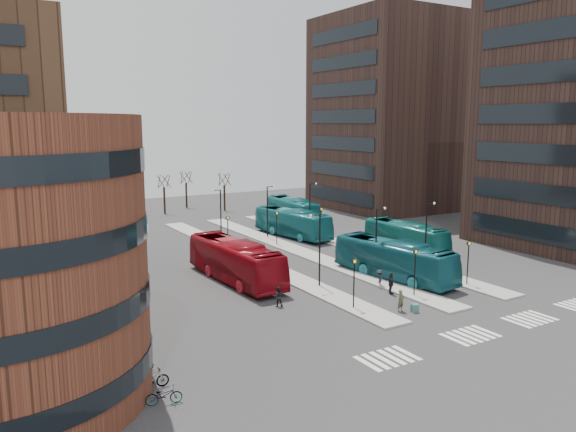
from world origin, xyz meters
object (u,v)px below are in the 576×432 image
commuter_a (278,296)px  bicycle_far (139,363)px  suitcase (415,308)px  bicycle_near (164,395)px  commuter_c (379,278)px  red_bus (235,261)px  teal_bus_c (406,236)px  traveller (401,301)px  teal_bus_d (293,210)px  teal_bus_b (292,223)px  commuter_b (391,284)px  bicycle_mid (152,379)px  teal_bus_a (394,259)px

commuter_a → bicycle_far: (-12.16, -5.66, -0.34)m
suitcase → bicycle_near: bicycle_near is taller
commuter_c → red_bus: bearing=-86.9°
teal_bus_c → traveller: 20.47m
teal_bus_d → bicycle_far: 48.63m
teal_bus_d → bicycle_near: 51.97m
commuter_a → commuter_c: (9.76, -0.04, -0.02)m
red_bus → suitcase: bearing=-64.0°
suitcase → red_bus: size_ratio=0.05×
teal_bus_b → commuter_b: (-5.22, -23.88, -0.79)m
commuter_b → commuter_c: size_ratio=1.18×
commuter_a → bicycle_near: (-12.16, -10.00, -0.30)m
bicycle_mid → suitcase: bearing=-80.0°
red_bus → bicycle_near: (-12.38, -17.88, -1.33)m
bicycle_far → commuter_b: bearing=-60.3°
traveller → commuter_c: 6.18m
commuter_b → commuter_c: (0.49, 2.00, -0.13)m
commuter_c → suitcase: bearing=25.8°
commuter_c → bicycle_mid: 23.37m
bicycle_far → bicycle_mid: bearing=-159.9°
commuter_b → bicycle_mid: 22.28m
teal_bus_c → bicycle_near: size_ratio=6.30×
commuter_c → commuter_a: bearing=-47.5°
commuter_a → suitcase: bearing=163.9°
bicycle_near → bicycle_mid: size_ratio=1.00×
teal_bus_b → bicycle_far: bearing=-140.7°
teal_bus_a → bicycle_near: teal_bus_a is taller
bicycle_near → bicycle_far: bearing=14.7°
bicycle_near → teal_bus_c: bearing=-45.2°
teal_bus_b → commuter_a: (-14.49, -21.84, -0.91)m
bicycle_mid → commuter_a: bearing=-51.6°
red_bus → commuter_b: size_ratio=7.31×
teal_bus_d → commuter_b: size_ratio=6.70×
commuter_a → bicycle_mid: 14.63m
commuter_b → commuter_c: bearing=8.5°
teal_bus_d → commuter_c: bearing=-103.2°
commuter_a → bicycle_mid: size_ratio=0.87×
commuter_c → bicycle_far: size_ratio=0.93×
commuter_b → bicycle_mid: bearing=128.2°
suitcase → teal_bus_a: (4.74, 7.70, 1.40)m
suitcase → teal_bus_d: 39.01m
red_bus → commuter_b: 13.45m
teal_bus_c → teal_bus_d: bearing=93.5°
teal_bus_a → teal_bus_b: (1.88, 20.40, -0.03)m
red_bus → traveller: size_ratio=7.97×
commuter_a → commuter_c: commuter_a is taller
teal_bus_a → bicycle_far: (-24.77, -7.10, -1.29)m
teal_bus_c → teal_bus_d: (-1.13, 21.53, 0.10)m
bicycle_near → commuter_c: bearing=-50.8°
teal_bus_a → teal_bus_c: 11.57m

